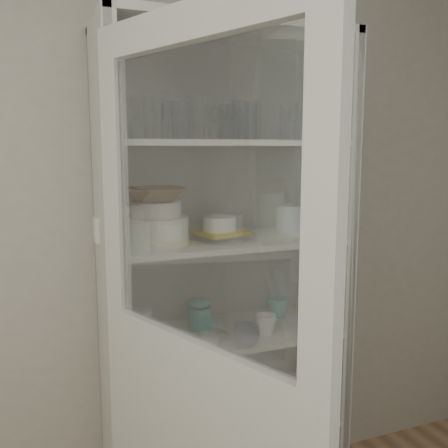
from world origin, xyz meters
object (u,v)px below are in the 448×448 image
object	(u,v)px
plate_stack_back	(120,228)
grey_bowl_stack	(291,219)
goblet_0	(131,120)
mug_white	(266,325)
plate_stack_front	(157,231)
cream_dish	(212,409)
tin_box	(287,397)
goblet_1	(229,122)
goblet_2	(216,122)
goblet_3	(296,122)
glass_platter	(219,236)
yellow_trivet	(219,232)
pantry_cabinet	(219,308)
white_canister	(140,323)
terracotta_bowl	(156,194)
cupboard_door	(199,417)
white_ramekin	(219,224)
mug_teal	(278,307)
mug_blue	(312,311)
teal_jar	(200,316)
cream_bowl	(157,209)
measuring_cups	(211,336)

from	to	relation	value
plate_stack_back	grey_bowl_stack	distance (m)	0.74
goblet_0	mug_white	size ratio (longest dim) A/B	1.68
plate_stack_front	cream_dish	distance (m)	0.86
tin_box	goblet_1	bearing A→B (deg)	162.05
goblet_1	goblet_2	xyz separation A→B (m)	(-0.05, 0.01, -0.00)
goblet_3	plate_stack_front	size ratio (longest dim) A/B	0.67
glass_platter	cream_dish	bearing A→B (deg)	155.63
goblet_1	yellow_trivet	world-z (taller)	goblet_1
goblet_3	cream_dish	xyz separation A→B (m)	(-0.42, -0.06, -1.24)
pantry_cabinet	glass_platter	size ratio (longest dim) A/B	6.67
yellow_trivet	white_canister	xyz separation A→B (m)	(-0.33, 0.06, -0.37)
plate_stack_back	terracotta_bowl	world-z (taller)	terracotta_bowl
yellow_trivet	grey_bowl_stack	size ratio (longest dim) A/B	1.44
cupboard_door	cream_dish	bearing A→B (deg)	134.81
goblet_1	plate_stack_front	distance (m)	0.58
terracotta_bowl	white_ramekin	distance (m)	0.32
grey_bowl_stack	cream_dish	size ratio (longest dim) A/B	0.51
goblet_0	plate_stack_back	xyz separation A→B (m)	(-0.05, 0.01, -0.43)
yellow_trivet	mug_white	size ratio (longest dim) A/B	2.05
cupboard_door	white_ramekin	bearing A→B (deg)	132.12
plate_stack_front	cupboard_door	bearing A→B (deg)	-93.18
goblet_3	terracotta_bowl	bearing A→B (deg)	-168.76
cupboard_door	mug_teal	bearing A→B (deg)	116.29
cupboard_door	yellow_trivet	xyz separation A→B (m)	(0.31, 0.64, 0.41)
mug_blue	pantry_cabinet	bearing A→B (deg)	-174.09
plate_stack_front	glass_platter	xyz separation A→B (m)	(0.28, 0.06, -0.05)
goblet_1	glass_platter	world-z (taller)	goblet_1
teal_jar	tin_box	distance (m)	0.59
mug_white	tin_box	size ratio (longest dim) A/B	0.49
teal_jar	mug_teal	bearing A→B (deg)	0.85
white_ramekin	mug_blue	bearing A→B (deg)	-4.61
plate_stack_front	tin_box	world-z (taller)	plate_stack_front
goblet_2	cream_bowl	world-z (taller)	goblet_2
cream_dish	tin_box	xyz separation A→B (m)	(0.37, -0.00, -0.01)
grey_bowl_stack	tin_box	bearing A→B (deg)	-122.75
plate_stack_front	grey_bowl_stack	bearing A→B (deg)	7.24
goblet_3	plate_stack_front	xyz separation A→B (m)	(-0.67, -0.13, -0.43)
goblet_3	glass_platter	distance (m)	0.62
goblet_0	measuring_cups	size ratio (longest dim) A/B	1.47
goblet_1	terracotta_bowl	xyz separation A→B (m)	(-0.36, -0.15, -0.28)
goblet_2	terracotta_bowl	distance (m)	0.45
glass_platter	white_canister	size ratio (longest dim) A/B	2.74
mug_teal	tin_box	distance (m)	0.42
cupboard_door	terracotta_bowl	size ratio (longest dim) A/B	9.00
goblet_3	grey_bowl_stack	distance (m)	0.43
measuring_cups	cream_dish	world-z (taller)	measuring_cups
white_canister	glass_platter	bearing A→B (deg)	-9.53
measuring_cups	glass_platter	bearing A→B (deg)	52.11
pantry_cabinet	grey_bowl_stack	xyz separation A→B (m)	(0.32, -0.04, 0.38)
plate_stack_front	white_canister	world-z (taller)	plate_stack_front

